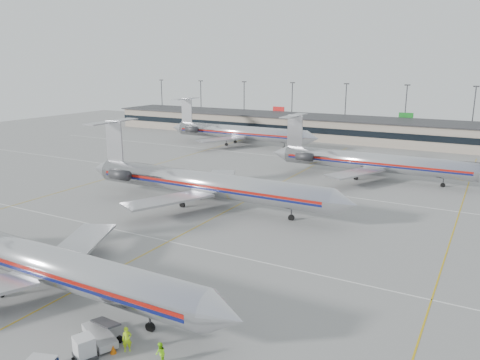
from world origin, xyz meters
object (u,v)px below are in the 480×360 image
Objects in this scene: jet_foreground at (31,259)px; uld_container at (84,348)px; belt_loader at (100,334)px; jet_second_row at (202,183)px.

uld_container is at bearing -23.14° from jet_foreground.
belt_loader is (11.61, -3.06, -2.63)m from jet_foreground.
jet_foreground is 12.29m from belt_loader.
belt_loader is (13.25, -34.20, -2.82)m from jet_second_row.
uld_container is (12.20, -5.22, -2.43)m from jet_foreground.
belt_loader is at bearing -68.82° from jet_second_row.
jet_second_row is 22.07× the size of uld_container.
jet_foreground is at bearing -169.82° from belt_loader.
jet_foreground is 31.18m from jet_second_row.
uld_container is (13.84, -36.36, -2.61)m from jet_second_row.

